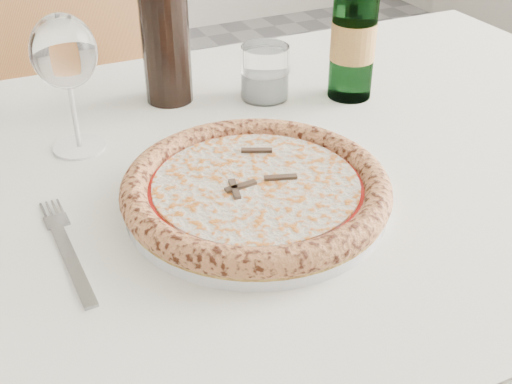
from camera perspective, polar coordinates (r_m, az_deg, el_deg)
dining_table at (r=0.91m, az=-2.72°, el=-2.54°), size 1.49×0.89×0.76m
chair_far at (r=1.68m, az=-13.87°, el=8.71°), size 0.59×0.59×0.93m
plate at (r=0.78m, az=0.00°, el=-0.69°), size 0.32×0.32×0.02m
pizza at (r=0.77m, az=-0.00°, el=0.40°), size 0.32×0.32×0.03m
fork at (r=0.74m, az=-16.43°, el=-4.93°), size 0.03×0.22×0.00m
wine_glass at (r=0.88m, az=-16.69°, el=11.60°), size 0.09×0.09×0.19m
tumbler at (r=1.05m, az=0.80°, el=10.29°), size 0.08×0.08×0.09m
beer_bottle at (r=1.04m, az=8.72°, el=14.03°), size 0.07×0.07×0.27m
wine_bottle at (r=1.02m, az=-8.17°, el=14.90°), size 0.08×0.08×0.31m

